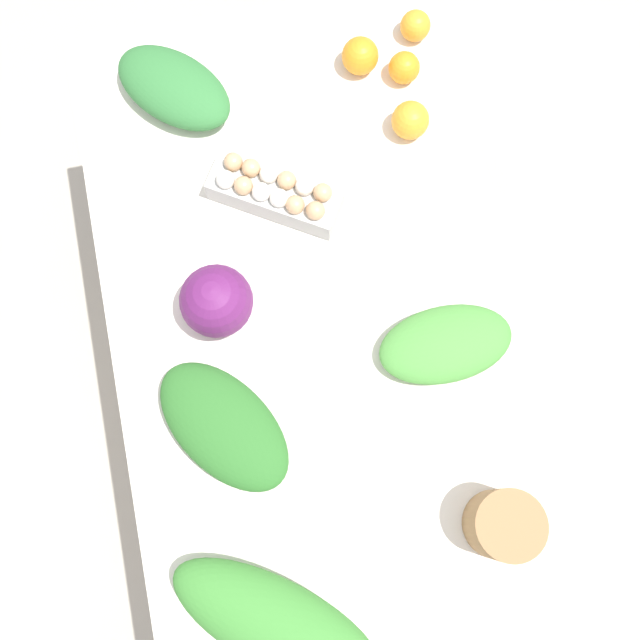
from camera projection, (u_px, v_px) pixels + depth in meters
name	position (u px, v px, depth m)	size (l,w,h in m)	color
ground_plane	(320.00, 386.00, 2.15)	(8.00, 8.00, 0.00)	#B2A899
dining_table	(320.00, 335.00, 1.50)	(1.48, 0.82, 0.77)	silver
cabbage_purple	(216.00, 301.00, 1.34)	(0.14, 0.14, 0.14)	#601E5B
egg_carton	(275.00, 192.00, 1.43)	(0.22, 0.27, 0.09)	#B7B7B2
paper_bag	(503.00, 525.00, 1.25)	(0.12, 0.12, 0.12)	#997047
greens_bunch_dandelion	(276.00, 624.00, 1.22)	(0.40, 0.15, 0.10)	#3D8433
greens_bunch_kale	(174.00, 88.00, 1.49)	(0.27, 0.15, 0.08)	#337538
greens_bunch_chard	(446.00, 344.00, 1.36)	(0.26, 0.15, 0.06)	#4C933D
greens_bunch_scallion	(224.00, 426.00, 1.32)	(0.30, 0.17, 0.07)	#2D6B28
orange_0	(415.00, 26.00, 1.54)	(0.07, 0.07, 0.07)	orange
orange_1	(410.00, 120.00, 1.47)	(0.08, 0.08, 0.08)	orange
orange_2	(404.00, 68.00, 1.51)	(0.07, 0.07, 0.07)	orange
orange_3	(360.00, 56.00, 1.51)	(0.08, 0.08, 0.08)	orange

